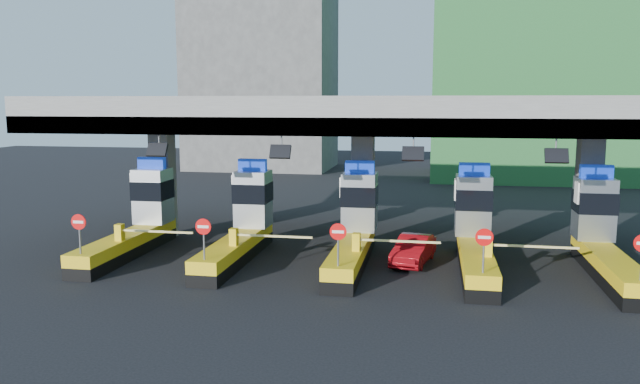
# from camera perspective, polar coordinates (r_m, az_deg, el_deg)

# --- Properties ---
(ground) EXTENTS (120.00, 120.00, 0.00)m
(ground) POSITION_cam_1_polar(r_m,az_deg,el_deg) (26.97, 3.14, -6.32)
(ground) COLOR black
(ground) RESTS_ON ground
(toll_canopy) EXTENTS (28.00, 12.09, 7.00)m
(toll_canopy) POSITION_cam_1_polar(r_m,az_deg,el_deg) (28.95, 3.96, 6.96)
(toll_canopy) COLOR slate
(toll_canopy) RESTS_ON ground
(toll_lane_far_left) EXTENTS (4.43, 8.00, 4.16)m
(toll_lane_far_left) POSITION_cam_1_polar(r_m,az_deg,el_deg) (29.82, -16.21, -2.47)
(toll_lane_far_left) COLOR black
(toll_lane_far_left) RESTS_ON ground
(toll_lane_left) EXTENTS (4.43, 8.00, 4.16)m
(toll_lane_left) POSITION_cam_1_polar(r_m,az_deg,el_deg) (27.97, -6.99, -2.90)
(toll_lane_left) COLOR black
(toll_lane_left) RESTS_ON ground
(toll_lane_center) EXTENTS (4.43, 8.00, 4.16)m
(toll_lane_center) POSITION_cam_1_polar(r_m,az_deg,el_deg) (26.92, 3.25, -3.29)
(toll_lane_center) COLOR black
(toll_lane_center) RESTS_ON ground
(toll_lane_right) EXTENTS (4.43, 8.00, 4.16)m
(toll_lane_right) POSITION_cam_1_polar(r_m,az_deg,el_deg) (26.78, 13.94, -3.58)
(toll_lane_right) COLOR black
(toll_lane_right) RESTS_ON ground
(toll_lane_far_right) EXTENTS (4.43, 8.00, 4.16)m
(toll_lane_far_right) POSITION_cam_1_polar(r_m,az_deg,el_deg) (27.57, 24.39, -3.75)
(toll_lane_far_right) COLOR black
(toll_lane_far_right) RESTS_ON ground
(bg_building_scaffold) EXTENTS (18.00, 12.00, 28.00)m
(bg_building_scaffold) POSITION_cam_1_polar(r_m,az_deg,el_deg) (58.99, 19.49, 14.86)
(bg_building_scaffold) COLOR #1E5926
(bg_building_scaffold) RESTS_ON ground
(bg_building_concrete) EXTENTS (14.00, 10.00, 18.00)m
(bg_building_concrete) POSITION_cam_1_polar(r_m,az_deg,el_deg) (64.29, -5.29, 10.24)
(bg_building_concrete) COLOR #4C4C49
(bg_building_concrete) RESTS_ON ground
(red_car) EXTENTS (1.93, 3.77, 1.18)m
(red_car) POSITION_cam_1_polar(r_m,az_deg,el_deg) (26.71, 8.54, -5.24)
(red_car) COLOR maroon
(red_car) RESTS_ON ground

